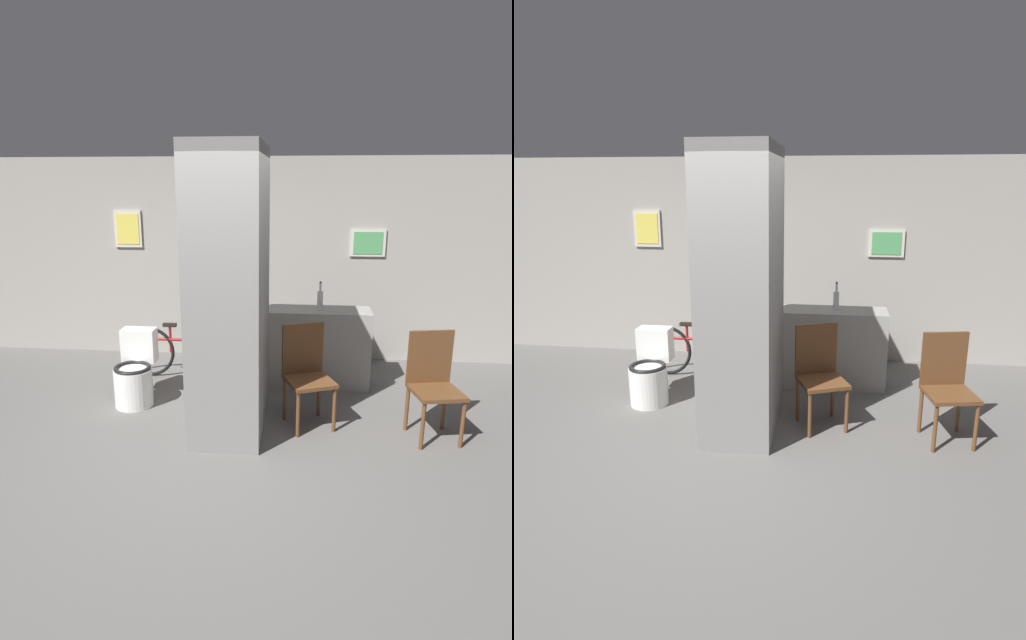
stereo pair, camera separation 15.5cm
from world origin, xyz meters
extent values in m
plane|color=#5B5956|center=(0.00, 0.00, 0.00)|extent=(14.00, 14.00, 0.00)
cube|color=gray|center=(0.00, 2.63, 1.30)|extent=(8.00, 0.06, 2.60)
cube|color=beige|center=(-1.60, 2.58, 1.70)|extent=(0.36, 0.02, 0.48)
cube|color=#E0CC4C|center=(-1.60, 2.57, 1.70)|extent=(0.30, 0.01, 0.39)
cube|color=beige|center=(1.50, 2.58, 1.55)|extent=(0.44, 0.02, 0.34)
cube|color=#4C9959|center=(1.50, 2.57, 1.55)|extent=(0.36, 0.01, 0.28)
cube|color=gray|center=(0.05, 0.57, 1.30)|extent=(0.64, 1.13, 2.60)
cylinder|color=black|center=(-0.28, 0.34, 1.55)|extent=(0.03, 0.40, 0.40)
cylinder|color=red|center=(-0.30, 0.34, 1.55)|extent=(0.01, 0.07, 0.07)
cube|color=gray|center=(0.81, 1.68, 0.45)|extent=(1.33, 0.44, 0.90)
cylinder|color=silver|center=(-1.04, 0.90, 0.20)|extent=(0.40, 0.40, 0.41)
torus|color=black|center=(-1.04, 0.90, 0.42)|extent=(0.38, 0.38, 0.04)
cube|color=silver|center=(-1.04, 1.16, 0.59)|extent=(0.36, 0.20, 0.36)
cylinder|color=brown|center=(0.69, 0.37, 0.22)|extent=(0.04, 0.04, 0.44)
cylinder|color=brown|center=(1.03, 0.51, 0.22)|extent=(0.04, 0.04, 0.44)
cylinder|color=brown|center=(0.56, 0.71, 0.22)|extent=(0.04, 0.04, 0.44)
cylinder|color=brown|center=(0.89, 0.85, 0.22)|extent=(0.04, 0.04, 0.44)
cube|color=brown|center=(0.79, 0.61, 0.46)|extent=(0.54, 0.54, 0.04)
cube|color=brown|center=(0.72, 0.79, 0.73)|extent=(0.40, 0.18, 0.50)
cylinder|color=brown|center=(1.78, 0.25, 0.22)|extent=(0.04, 0.04, 0.44)
cylinder|color=brown|center=(2.14, 0.32, 0.22)|extent=(0.04, 0.04, 0.44)
cylinder|color=brown|center=(1.71, 0.61, 0.22)|extent=(0.04, 0.04, 0.44)
cylinder|color=brown|center=(2.07, 0.68, 0.22)|extent=(0.04, 0.04, 0.44)
cube|color=brown|center=(1.92, 0.47, 0.46)|extent=(0.49, 0.49, 0.04)
cube|color=brown|center=(1.89, 0.66, 0.73)|extent=(0.42, 0.11, 0.50)
torus|color=black|center=(-1.13, 1.74, 0.31)|extent=(0.62, 0.04, 0.62)
torus|color=black|center=(-0.06, 1.74, 0.31)|extent=(0.62, 0.04, 0.62)
cylinder|color=maroon|center=(-0.59, 1.74, 0.47)|extent=(0.98, 0.04, 0.04)
cylinder|color=maroon|center=(-0.86, 1.74, 0.47)|extent=(0.03, 0.03, 0.32)
cylinder|color=maroon|center=(-0.11, 1.74, 0.47)|extent=(0.03, 0.03, 0.29)
cube|color=black|center=(-0.86, 1.74, 0.65)|extent=(0.16, 0.06, 0.04)
cylinder|color=#262626|center=(-0.11, 1.74, 0.62)|extent=(0.03, 0.42, 0.03)
cylinder|color=silver|center=(0.90, 1.68, 1.00)|extent=(0.07, 0.07, 0.21)
cylinder|color=silver|center=(0.90, 1.68, 1.15)|extent=(0.03, 0.03, 0.09)
sphere|color=#333333|center=(0.90, 1.68, 1.21)|extent=(0.03, 0.03, 0.03)
camera|label=1|loc=(0.72, -3.82, 2.26)|focal=28.00mm
camera|label=2|loc=(0.88, -3.80, 2.26)|focal=28.00mm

